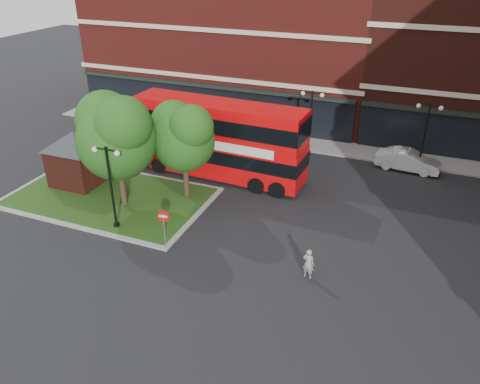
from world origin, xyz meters
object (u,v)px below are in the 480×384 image
at_px(bus, 219,135).
at_px(car_white, 408,160).
at_px(woman, 308,264).
at_px(car_silver, 229,128).

xyz_separation_m(bus, car_white, (12.12, 5.80, -2.27)).
bearing_deg(woman, bus, -35.65).
height_order(bus, woman, bus).
distance_m(bus, car_white, 13.63).
bearing_deg(car_silver, bus, -160.04).
relative_size(woman, car_white, 0.36).
bearing_deg(car_white, car_silver, 88.92).
relative_size(car_silver, car_white, 0.83).
bearing_deg(car_silver, woman, -143.63).
height_order(car_silver, car_white, car_white).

